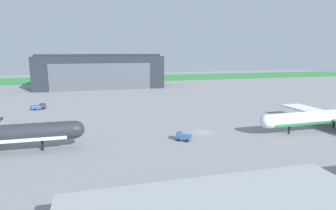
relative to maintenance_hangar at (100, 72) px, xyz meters
name	(u,v)px	position (x,y,z in m)	size (l,w,h in m)	color
ground_plane	(203,133)	(23.81, -108.50, -9.59)	(440.00, 440.00, 0.00)	gray
grass_field_strip	(129,78)	(23.81, 53.05, -9.55)	(440.00, 56.00, 0.08)	#35833F
maintenance_hangar	(100,72)	(0.00, 0.00, 0.00)	(73.21, 29.72, 20.11)	#232833
airliner_near_right	(336,116)	(61.04, -115.06, -5.85)	(48.03, 39.60, 11.97)	white
baggage_tug	(183,137)	(16.45, -113.63, -8.62)	(4.14, 3.74, 2.03)	#335693
pushback_tractor	(39,107)	(-24.87, -63.41, -8.50)	(5.52, 3.73, 2.08)	#2D2D33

